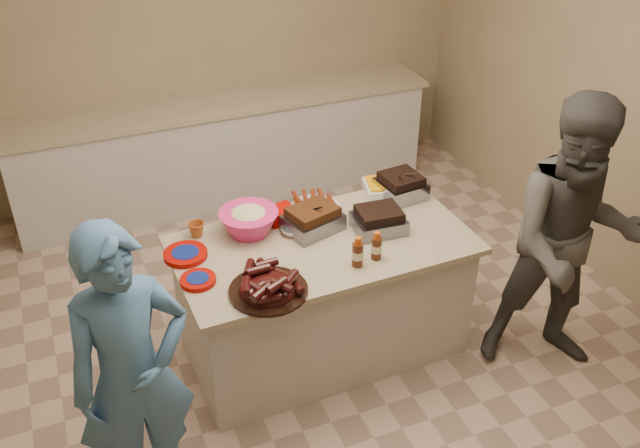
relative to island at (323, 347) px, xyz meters
name	(u,v)px	position (x,y,z in m)	size (l,w,h in m)	color
room	(321,349)	(-0.02, -0.01, 0.00)	(4.50, 5.00, 2.70)	tan
back_counter	(224,148)	(-0.02, 2.19, 0.45)	(3.60, 0.64, 0.90)	beige
island	(323,347)	(0.00, 0.00, 0.00)	(1.77, 0.93, 0.84)	beige
rib_platter	(268,292)	(-0.46, -0.33, 0.84)	(0.43, 0.43, 0.17)	#3B0C0B
pulled_pork_tray	(313,230)	(0.00, 0.15, 0.84)	(0.33, 0.25, 0.10)	#47230F
brisket_tray	(378,230)	(0.36, 0.00, 0.84)	(0.30, 0.25, 0.09)	black
roasting_pan	(400,196)	(0.68, 0.31, 0.84)	(0.28, 0.28, 0.11)	gray
coleslaw_bowl	(250,232)	(-0.37, 0.27, 0.84)	(0.36, 0.36, 0.25)	#D8266E
sausage_plate	(315,209)	(0.10, 0.37, 0.84)	(0.33, 0.33, 0.05)	silver
mac_cheese_dish	(389,192)	(0.64, 0.39, 0.84)	(0.33, 0.24, 0.09)	#F5A908
bbq_bottle_a	(357,265)	(0.09, -0.29, 0.84)	(0.06, 0.06, 0.19)	#461F0D
bbq_bottle_b	(376,258)	(0.22, -0.27, 0.84)	(0.06, 0.06, 0.18)	#461F0D
mustard_bottle	(304,234)	(-0.07, 0.13, 0.84)	(0.05, 0.05, 0.13)	#F9C000
sauce_bowl	(293,234)	(-0.14, 0.16, 0.84)	(0.14, 0.04, 0.14)	silver
plate_stack_large	(186,257)	(-0.79, 0.17, 0.84)	(0.25, 0.25, 0.03)	#960600
plate_stack_small	(198,282)	(-0.79, -0.10, 0.84)	(0.20, 0.20, 0.03)	#960600
plastic_cup	(197,236)	(-0.68, 0.35, 0.84)	(0.10, 0.09, 0.10)	#9A4D1B
basket_stack	(280,221)	(-0.15, 0.33, 0.84)	(0.18, 0.13, 0.09)	#960600
guest_gray	(546,356)	(1.31, -0.63, 0.00)	(0.87, 1.80, 0.68)	#4D4A45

